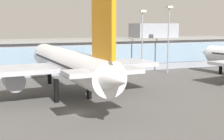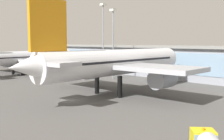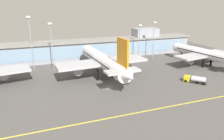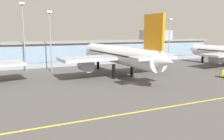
{
  "view_description": "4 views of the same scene",
  "coord_description": "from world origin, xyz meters",
  "px_view_note": "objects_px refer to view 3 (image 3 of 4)",
  "views": [
    {
      "loc": [
        -14.27,
        -54.0,
        16.37
      ],
      "look_at": [
        8.41,
        4.5,
        6.94
      ],
      "focal_mm": 49.82,
      "sensor_mm": 36.0,
      "label": 1
    },
    {
      "loc": [
        48.18,
        -33.53,
        12.38
      ],
      "look_at": [
        0.3,
        11.94,
        5.72
      ],
      "focal_mm": 44.3,
      "sensor_mm": 36.0,
      "label": 2
    },
    {
      "loc": [
        -25.0,
        -71.47,
        31.7
      ],
      "look_at": [
        4.01,
        8.36,
        4.23
      ],
      "focal_mm": 32.8,
      "sensor_mm": 36.0,
      "label": 3
    },
    {
      "loc": [
        -33.33,
        -59.14,
        15.69
      ],
      "look_at": [
        -3.93,
        6.75,
        3.46
      ],
      "focal_mm": 36.56,
      "sensor_mm": 36.0,
      "label": 4
    }
  ],
  "objects_px": {
    "fuel_tanker_truck": "(194,79)",
    "apron_light_mast_east": "(154,35)",
    "apron_light_mast_far_east": "(139,36)",
    "airliner_far_right": "(204,54)",
    "airliner_near_right": "(103,61)",
    "apron_light_mast_centre": "(51,40)",
    "apron_light_mast_west": "(30,36)"
  },
  "relations": [
    {
      "from": "apron_light_mast_centre",
      "to": "apron_light_mast_east",
      "type": "height_order",
      "value": "apron_light_mast_centre"
    },
    {
      "from": "airliner_near_right",
      "to": "apron_light_mast_centre",
      "type": "bearing_deg",
      "value": 44.2
    },
    {
      "from": "airliner_far_right",
      "to": "apron_light_mast_far_east",
      "type": "distance_m",
      "value": 36.18
    },
    {
      "from": "apron_light_mast_west",
      "to": "apron_light_mast_centre",
      "type": "relative_size",
      "value": 1.13
    },
    {
      "from": "apron_light_mast_west",
      "to": "apron_light_mast_far_east",
      "type": "xyz_separation_m",
      "value": [
        58.74,
        0.22,
        -3.25
      ]
    },
    {
      "from": "fuel_tanker_truck",
      "to": "apron_light_mast_centre",
      "type": "height_order",
      "value": "apron_light_mast_centre"
    },
    {
      "from": "apron_light_mast_east",
      "to": "apron_light_mast_far_east",
      "type": "relative_size",
      "value": 1.07
    },
    {
      "from": "airliner_near_right",
      "to": "fuel_tanker_truck",
      "type": "relative_size",
      "value": 6.6
    },
    {
      "from": "fuel_tanker_truck",
      "to": "apron_light_mast_far_east",
      "type": "bearing_deg",
      "value": -35.41
    },
    {
      "from": "apron_light_mast_west",
      "to": "apron_light_mast_centre",
      "type": "xyz_separation_m",
      "value": [
        9.24,
        -3.77,
        -1.67
      ]
    },
    {
      "from": "apron_light_mast_centre",
      "to": "airliner_near_right",
      "type": "bearing_deg",
      "value": -41.73
    },
    {
      "from": "airliner_near_right",
      "to": "apron_light_mast_east",
      "type": "xyz_separation_m",
      "value": [
        38.44,
        21.38,
        7.06
      ]
    },
    {
      "from": "apron_light_mast_west",
      "to": "apron_light_mast_far_east",
      "type": "distance_m",
      "value": 58.83
    },
    {
      "from": "apron_light_mast_east",
      "to": "apron_light_mast_far_east",
      "type": "xyz_separation_m",
      "value": [
        -9.19,
        0.67,
        -0.8
      ]
    },
    {
      "from": "airliner_near_right",
      "to": "apron_light_mast_far_east",
      "type": "height_order",
      "value": "apron_light_mast_far_east"
    },
    {
      "from": "apron_light_mast_east",
      "to": "airliner_far_right",
      "type": "bearing_deg",
      "value": -51.09
    },
    {
      "from": "airliner_near_right",
      "to": "airliner_far_right",
      "type": "height_order",
      "value": "airliner_near_right"
    },
    {
      "from": "airliner_far_right",
      "to": "fuel_tanker_truck",
      "type": "xyz_separation_m",
      "value": [
        -22.25,
        -19.4,
        -4.86
      ]
    },
    {
      "from": "apron_light_mast_far_east",
      "to": "airliner_far_right",
      "type": "bearing_deg",
      "value": -40.13
    },
    {
      "from": "apron_light_mast_west",
      "to": "apron_light_mast_east",
      "type": "relative_size",
      "value": 1.2
    },
    {
      "from": "airliner_far_right",
      "to": "airliner_near_right",
      "type": "bearing_deg",
      "value": 80.42
    },
    {
      "from": "airliner_near_right",
      "to": "apron_light_mast_centre",
      "type": "height_order",
      "value": "apron_light_mast_centre"
    },
    {
      "from": "apron_light_mast_east",
      "to": "airliner_near_right",
      "type": "bearing_deg",
      "value": -150.91
    },
    {
      "from": "airliner_near_right",
      "to": "apron_light_mast_far_east",
      "type": "bearing_deg",
      "value": -57.05
    },
    {
      "from": "airliner_far_right",
      "to": "apron_light_mast_centre",
      "type": "distance_m",
      "value": 79.37
    },
    {
      "from": "airliner_near_right",
      "to": "apron_light_mast_west",
      "type": "bearing_deg",
      "value": 49.43
    },
    {
      "from": "fuel_tanker_truck",
      "to": "apron_light_mast_west",
      "type": "distance_m",
      "value": 77.75
    },
    {
      "from": "fuel_tanker_truck",
      "to": "apron_light_mast_east",
      "type": "height_order",
      "value": "apron_light_mast_east"
    },
    {
      "from": "apron_light_mast_far_east",
      "to": "airliner_near_right",
      "type": "bearing_deg",
      "value": -142.98
    },
    {
      "from": "fuel_tanker_truck",
      "to": "apron_light_mast_east",
      "type": "bearing_deg",
      "value": -47.93
    },
    {
      "from": "apron_light_mast_west",
      "to": "apron_light_mast_centre",
      "type": "height_order",
      "value": "apron_light_mast_west"
    },
    {
      "from": "fuel_tanker_truck",
      "to": "apron_light_mast_centre",
      "type": "bearing_deg",
      "value": 12.92
    }
  ]
}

